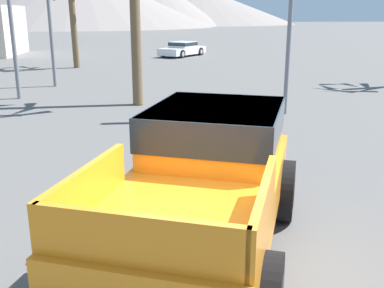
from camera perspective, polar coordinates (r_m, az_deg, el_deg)
ground_plane at (r=6.23m, az=4.01°, el=-14.75°), size 320.00×320.00×0.00m
orange_pickup_truck at (r=6.18m, az=1.82°, el=-3.70°), size 3.60×5.37×1.91m
parked_car_white at (r=35.14m, az=-1.21°, el=12.00°), size 3.99×4.46×1.09m
distant_mountain_range at (r=125.16m, az=-13.14°, el=17.34°), size 131.45×85.21×14.75m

